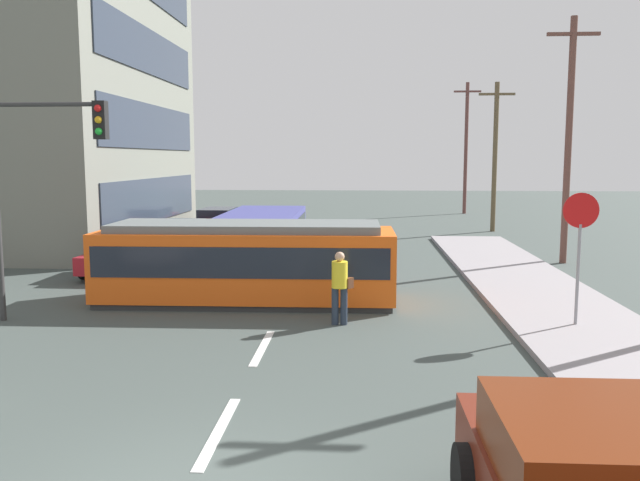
# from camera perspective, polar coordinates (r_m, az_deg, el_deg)

# --- Properties ---
(ground_plane) EXTENTS (120.00, 120.00, 0.00)m
(ground_plane) POSITION_cam_1_polar(r_m,az_deg,el_deg) (17.01, -3.01, -5.53)
(ground_plane) COLOR #404946
(sidewalk_curb_right) EXTENTS (3.20, 36.00, 0.14)m
(sidewalk_curb_right) POSITION_cam_1_polar(r_m,az_deg,el_deg) (13.88, 24.28, -8.81)
(sidewalk_curb_right) COLOR gray
(sidewalk_curb_right) RESTS_ON ground
(lane_stripe_1) EXTENTS (0.16, 2.40, 0.01)m
(lane_stripe_1) POSITION_cam_1_polar(r_m,az_deg,el_deg) (9.47, -8.88, -16.17)
(lane_stripe_1) COLOR silver
(lane_stripe_1) RESTS_ON ground
(lane_stripe_2) EXTENTS (0.16, 2.40, 0.01)m
(lane_stripe_2) POSITION_cam_1_polar(r_m,az_deg,el_deg) (13.17, -5.06, -9.33)
(lane_stripe_2) COLOR silver
(lane_stripe_2) RESTS_ON ground
(lane_stripe_3) EXTENTS (0.16, 2.40, 0.01)m
(lane_stripe_3) POSITION_cam_1_polar(r_m,az_deg,el_deg) (23.03, -1.23, -2.14)
(lane_stripe_3) COLOR silver
(lane_stripe_3) RESTS_ON ground
(lane_stripe_4) EXTENTS (0.16, 2.40, 0.01)m
(lane_stripe_4) POSITION_cam_1_polar(r_m,az_deg,el_deg) (28.95, -0.21, -0.21)
(lane_stripe_4) COLOR silver
(lane_stripe_4) RESTS_ON ground
(streetcar_tram) EXTENTS (7.68, 2.64, 2.09)m
(streetcar_tram) POSITION_cam_1_polar(r_m,az_deg,el_deg) (17.12, -6.42, -1.79)
(streetcar_tram) COLOR #EF5A16
(streetcar_tram) RESTS_ON ground
(city_bus) EXTENTS (2.59, 6.01, 1.90)m
(city_bus) POSITION_cam_1_polar(r_m,az_deg,el_deg) (22.79, -5.00, 0.50)
(city_bus) COLOR #3C3E82
(city_bus) RESTS_ON ground
(pedestrian_crossing) EXTENTS (0.50, 0.36, 1.67)m
(pedestrian_crossing) POSITION_cam_1_polar(r_m,az_deg,el_deg) (14.69, 1.76, -3.80)
(pedestrian_crossing) COLOR #26303F
(pedestrian_crossing) RESTS_ON ground
(parked_sedan_mid) EXTENTS (2.15, 4.08, 1.19)m
(parked_sedan_mid) POSITION_cam_1_polar(r_m,az_deg,el_deg) (22.19, -16.49, -1.18)
(parked_sedan_mid) COLOR #A31924
(parked_sedan_mid) RESTS_ON ground
(parked_sedan_far) EXTENTS (1.98, 4.59, 1.19)m
(parked_sedan_far) POSITION_cam_1_polar(r_m,az_deg,el_deg) (27.50, -12.13, 0.53)
(parked_sedan_far) COLOR black
(parked_sedan_far) RESTS_ON ground
(parked_sedan_furthest) EXTENTS (2.00, 4.62, 1.19)m
(parked_sedan_furthest) POSITION_cam_1_polar(r_m,az_deg,el_deg) (34.04, -8.89, 1.87)
(parked_sedan_furthest) COLOR #A61123
(parked_sedan_furthest) RESTS_ON ground
(stop_sign) EXTENTS (0.76, 0.07, 2.88)m
(stop_sign) POSITION_cam_1_polar(r_m,az_deg,el_deg) (15.07, 21.83, 0.78)
(stop_sign) COLOR gray
(stop_sign) RESTS_ON sidewalk_curb_right
(traffic_light_mast) EXTENTS (2.73, 0.33, 5.14)m
(traffic_light_mast) POSITION_cam_1_polar(r_m,az_deg,el_deg) (16.02, -23.42, 6.05)
(traffic_light_mast) COLOR #333333
(traffic_light_mast) RESTS_ON ground
(utility_pole_mid) EXTENTS (1.80, 0.24, 8.61)m
(utility_pole_mid) POSITION_cam_1_polar(r_m,az_deg,el_deg) (24.76, 20.96, 8.46)
(utility_pole_mid) COLOR brown
(utility_pole_mid) RESTS_ON ground
(utility_pole_far) EXTENTS (1.80, 0.24, 7.55)m
(utility_pole_far) POSITION_cam_1_polar(r_m,az_deg,el_deg) (34.53, 15.09, 7.32)
(utility_pole_far) COLOR brown
(utility_pole_far) RESTS_ON ground
(utility_pole_distant) EXTENTS (1.80, 0.24, 8.78)m
(utility_pole_distant) POSITION_cam_1_polar(r_m,az_deg,el_deg) (45.37, 12.68, 8.09)
(utility_pole_distant) COLOR brown
(utility_pole_distant) RESTS_ON ground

